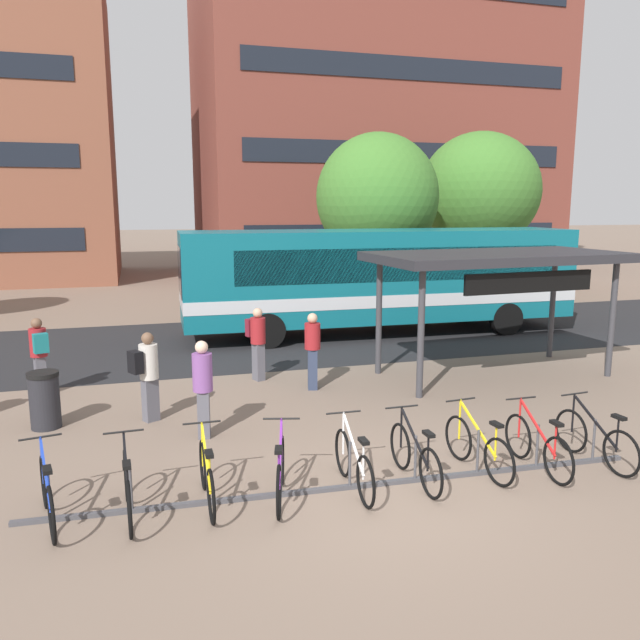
# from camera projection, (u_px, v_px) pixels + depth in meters

# --- Properties ---
(ground) EXTENTS (200.00, 200.00, 0.00)m
(ground) POSITION_uv_depth(u_px,v_px,m) (384.00, 496.00, 8.66)
(ground) COLOR #7A6656
(bus_lane_asphalt) EXTENTS (80.00, 7.20, 0.01)m
(bus_lane_asphalt) POSITION_uv_depth(u_px,v_px,m) (251.00, 341.00, 18.53)
(bus_lane_asphalt) COLOR #232326
(bus_lane_asphalt) RESTS_ON ground
(city_bus) EXTENTS (12.10, 2.95, 3.20)m
(city_bus) POSITION_uv_depth(u_px,v_px,m) (378.00, 277.00, 19.30)
(city_bus) COLOR #0F6070
(city_bus) RESTS_ON ground
(bike_rack) EXTENTS (8.84, 0.47, 0.70)m
(bike_rack) POSITION_uv_depth(u_px,v_px,m) (350.00, 483.00, 8.86)
(bike_rack) COLOR #47474C
(bike_rack) RESTS_ON ground
(parked_bicycle_blue_0) EXTENTS (0.55, 1.70, 0.99)m
(parked_bicycle_blue_0) POSITION_uv_depth(u_px,v_px,m) (47.00, 495.00, 7.83)
(parked_bicycle_blue_0) COLOR black
(parked_bicycle_blue_0) RESTS_ON ground
(parked_bicycle_black_1) EXTENTS (0.52, 1.72, 0.99)m
(parked_bicycle_black_1) POSITION_uv_depth(u_px,v_px,m) (127.00, 489.00, 8.00)
(parked_bicycle_black_1) COLOR black
(parked_bicycle_black_1) RESTS_ON ground
(parked_bicycle_yellow_2) EXTENTS (0.52, 1.72, 0.99)m
(parked_bicycle_yellow_2) POSITION_uv_depth(u_px,v_px,m) (207.00, 478.00, 8.34)
(parked_bicycle_yellow_2) COLOR black
(parked_bicycle_yellow_2) RESTS_ON ground
(parked_bicycle_purple_3) EXTENTS (0.63, 1.68, 0.99)m
(parked_bicycle_purple_3) POSITION_uv_depth(u_px,v_px,m) (280.00, 473.00, 8.48)
(parked_bicycle_purple_3) COLOR black
(parked_bicycle_purple_3) RESTS_ON ground
(parked_bicycle_white_4) EXTENTS (0.52, 1.72, 0.99)m
(parked_bicycle_white_4) POSITION_uv_depth(u_px,v_px,m) (354.00, 464.00, 8.76)
(parked_bicycle_white_4) COLOR black
(parked_bicycle_white_4) RESTS_ON ground
(parked_bicycle_black_5) EXTENTS (0.52, 1.72, 0.99)m
(parked_bicycle_black_5) POSITION_uv_depth(u_px,v_px,m) (415.00, 457.00, 9.02)
(parked_bicycle_black_5) COLOR black
(parked_bicycle_black_5) RESTS_ON ground
(parked_bicycle_yellow_6) EXTENTS (0.52, 1.72, 0.99)m
(parked_bicycle_yellow_6) POSITION_uv_depth(u_px,v_px,m) (478.00, 447.00, 9.38)
(parked_bicycle_yellow_6) COLOR black
(parked_bicycle_yellow_6) RESTS_ON ground
(parked_bicycle_red_7) EXTENTS (0.52, 1.72, 0.99)m
(parked_bicycle_red_7) POSITION_uv_depth(u_px,v_px,m) (537.00, 446.00, 9.44)
(parked_bicycle_red_7) COLOR black
(parked_bicycle_red_7) RESTS_ON ground
(parked_bicycle_black_8) EXTENTS (0.52, 1.72, 0.99)m
(parked_bicycle_black_8) POSITION_uv_depth(u_px,v_px,m) (595.00, 440.00, 9.68)
(parked_bicycle_black_8) COLOR black
(parked_bicycle_black_8) RESTS_ON ground
(transit_shelter) EXTENTS (5.92, 3.17, 2.88)m
(transit_shelter) POSITION_uv_depth(u_px,v_px,m) (498.00, 261.00, 14.35)
(transit_shelter) COLOR #38383D
(transit_shelter) RESTS_ON ground
(commuter_teal_pack_1) EXTENTS (0.47, 0.59, 1.65)m
(commuter_teal_pack_1) POSITION_uv_depth(u_px,v_px,m) (39.00, 351.00, 13.09)
(commuter_teal_pack_1) COLOR #565660
(commuter_teal_pack_1) RESTS_ON ground
(commuter_teal_pack_2) EXTENTS (0.39, 0.56, 1.70)m
(commuter_teal_pack_2) POSITION_uv_depth(u_px,v_px,m) (203.00, 382.00, 10.72)
(commuter_teal_pack_2) COLOR #565660
(commuter_teal_pack_2) RESTS_ON ground
(commuter_grey_pack_3) EXTENTS (0.42, 0.58, 1.68)m
(commuter_grey_pack_3) POSITION_uv_depth(u_px,v_px,m) (312.00, 345.00, 13.56)
(commuter_grey_pack_3) COLOR #2D3851
(commuter_grey_pack_3) RESTS_ON ground
(commuter_black_pack_4) EXTENTS (0.61, 0.52, 1.67)m
(commuter_black_pack_4) POSITION_uv_depth(u_px,v_px,m) (147.00, 371.00, 11.49)
(commuter_black_pack_4) COLOR #565660
(commuter_black_pack_4) RESTS_ON ground
(commuter_maroon_pack_5) EXTENTS (0.47, 0.59, 1.67)m
(commuter_maroon_pack_5) POSITION_uv_depth(u_px,v_px,m) (257.00, 339.00, 14.26)
(commuter_maroon_pack_5) COLOR #565660
(commuter_maroon_pack_5) RESTS_ON ground
(trash_bin) EXTENTS (0.55, 0.55, 1.03)m
(trash_bin) POSITION_uv_depth(u_px,v_px,m) (45.00, 400.00, 11.23)
(trash_bin) COLOR #232328
(trash_bin) RESTS_ON ground
(street_tree_1) EXTENTS (4.54, 4.54, 6.58)m
(street_tree_1) POSITION_uv_depth(u_px,v_px,m) (377.00, 197.00, 23.35)
(street_tree_1) COLOR brown
(street_tree_1) RESTS_ON ground
(street_tree_2) EXTENTS (5.14, 5.14, 7.04)m
(street_tree_2) POSITION_uv_depth(u_px,v_px,m) (480.00, 191.00, 27.06)
(street_tree_2) COLOR brown
(street_tree_2) RESTS_ON ground
(building_right_wing) EXTENTS (19.54, 12.89, 24.48)m
(building_right_wing) POSITION_uv_depth(u_px,v_px,m) (368.00, 62.00, 36.90)
(building_right_wing) COLOR brown
(building_right_wing) RESTS_ON ground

